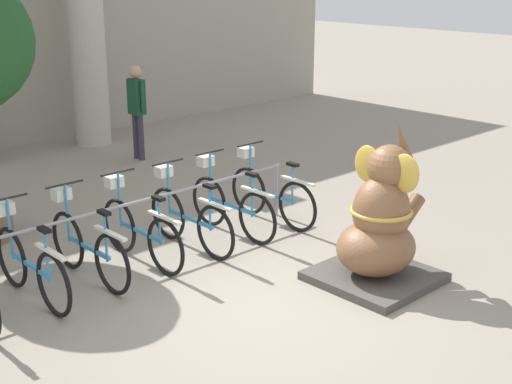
{
  "coord_description": "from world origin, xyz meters",
  "views": [
    {
      "loc": [
        -4.86,
        -5.02,
        3.51
      ],
      "look_at": [
        0.47,
        0.68,
        1.0
      ],
      "focal_mm": 50.0,
      "sensor_mm": 36.0,
      "label": 1
    }
  ],
  "objects_px": {
    "bicycle_6": "(271,193)",
    "person_pedestrian": "(137,103)",
    "bicycle_2": "(87,246)",
    "bicycle_3": "(140,230)",
    "bicycle_4": "(189,217)",
    "bicycle_5": "(231,204)",
    "bicycle_1": "(30,264)",
    "elephant_statue": "(380,228)"
  },
  "relations": [
    {
      "from": "bicycle_3",
      "to": "bicycle_1",
      "type": "bearing_deg",
      "value": -178.31
    },
    {
      "from": "bicycle_5",
      "to": "bicycle_6",
      "type": "distance_m",
      "value": 0.72
    },
    {
      "from": "bicycle_3",
      "to": "elephant_statue",
      "type": "xyz_separation_m",
      "value": [
        1.72,
        -2.3,
        0.22
      ]
    },
    {
      "from": "bicycle_3",
      "to": "bicycle_4",
      "type": "distance_m",
      "value": 0.73
    },
    {
      "from": "bicycle_5",
      "to": "person_pedestrian",
      "type": "height_order",
      "value": "person_pedestrian"
    },
    {
      "from": "bicycle_3",
      "to": "bicycle_4",
      "type": "bearing_deg",
      "value": -3.54
    },
    {
      "from": "bicycle_5",
      "to": "bicycle_1",
      "type": "bearing_deg",
      "value": -179.64
    },
    {
      "from": "bicycle_6",
      "to": "elephant_statue",
      "type": "height_order",
      "value": "elephant_statue"
    },
    {
      "from": "bicycle_5",
      "to": "bicycle_6",
      "type": "bearing_deg",
      "value": -2.08
    },
    {
      "from": "bicycle_1",
      "to": "bicycle_3",
      "type": "distance_m",
      "value": 1.45
    },
    {
      "from": "bicycle_4",
      "to": "bicycle_5",
      "type": "bearing_deg",
      "value": 1.62
    },
    {
      "from": "bicycle_2",
      "to": "bicycle_3",
      "type": "height_order",
      "value": "same"
    },
    {
      "from": "bicycle_4",
      "to": "elephant_statue",
      "type": "relative_size",
      "value": 0.9
    },
    {
      "from": "bicycle_4",
      "to": "elephant_statue",
      "type": "height_order",
      "value": "elephant_statue"
    },
    {
      "from": "bicycle_2",
      "to": "bicycle_5",
      "type": "bearing_deg",
      "value": -0.54
    },
    {
      "from": "bicycle_2",
      "to": "bicycle_1",
      "type": "bearing_deg",
      "value": -176.93
    },
    {
      "from": "bicycle_4",
      "to": "person_pedestrian",
      "type": "height_order",
      "value": "person_pedestrian"
    },
    {
      "from": "elephant_statue",
      "to": "bicycle_1",
      "type": "bearing_deg",
      "value": 144.6
    },
    {
      "from": "bicycle_3",
      "to": "person_pedestrian",
      "type": "distance_m",
      "value": 4.96
    },
    {
      "from": "bicycle_5",
      "to": "elephant_statue",
      "type": "relative_size",
      "value": 0.9
    },
    {
      "from": "bicycle_4",
      "to": "bicycle_3",
      "type": "bearing_deg",
      "value": 176.46
    },
    {
      "from": "bicycle_1",
      "to": "bicycle_4",
      "type": "xyz_separation_m",
      "value": [
        2.17,
        -0.0,
        0.0
      ]
    },
    {
      "from": "bicycle_2",
      "to": "person_pedestrian",
      "type": "height_order",
      "value": "person_pedestrian"
    },
    {
      "from": "bicycle_4",
      "to": "bicycle_5",
      "type": "relative_size",
      "value": 1.0
    },
    {
      "from": "elephant_statue",
      "to": "person_pedestrian",
      "type": "distance_m",
      "value": 6.47
    },
    {
      "from": "person_pedestrian",
      "to": "bicycle_2",
      "type": "bearing_deg",
      "value": -130.38
    },
    {
      "from": "bicycle_6",
      "to": "person_pedestrian",
      "type": "height_order",
      "value": "person_pedestrian"
    },
    {
      "from": "bicycle_6",
      "to": "elephant_statue",
      "type": "xyz_separation_m",
      "value": [
        -0.45,
        -2.25,
        0.22
      ]
    },
    {
      "from": "bicycle_6",
      "to": "bicycle_4",
      "type": "bearing_deg",
      "value": 179.77
    },
    {
      "from": "bicycle_6",
      "to": "person_pedestrian",
      "type": "bearing_deg",
      "value": 82.06
    },
    {
      "from": "bicycle_5",
      "to": "person_pedestrian",
      "type": "relative_size",
      "value": 0.96
    },
    {
      "from": "bicycle_2",
      "to": "person_pedestrian",
      "type": "bearing_deg",
      "value": 49.62
    },
    {
      "from": "bicycle_1",
      "to": "bicycle_4",
      "type": "bearing_deg",
      "value": -0.06
    },
    {
      "from": "bicycle_3",
      "to": "bicycle_5",
      "type": "bearing_deg",
      "value": -0.96
    },
    {
      "from": "bicycle_4",
      "to": "bicycle_6",
      "type": "height_order",
      "value": "same"
    },
    {
      "from": "bicycle_6",
      "to": "person_pedestrian",
      "type": "relative_size",
      "value": 0.96
    },
    {
      "from": "bicycle_3",
      "to": "person_pedestrian",
      "type": "xyz_separation_m",
      "value": [
        2.75,
        4.08,
        0.64
      ]
    },
    {
      "from": "bicycle_3",
      "to": "bicycle_6",
      "type": "height_order",
      "value": "same"
    },
    {
      "from": "bicycle_1",
      "to": "bicycle_6",
      "type": "bearing_deg",
      "value": -0.13
    },
    {
      "from": "bicycle_2",
      "to": "bicycle_3",
      "type": "distance_m",
      "value": 0.72
    },
    {
      "from": "bicycle_2",
      "to": "bicycle_5",
      "type": "distance_m",
      "value": 2.17
    },
    {
      "from": "bicycle_2",
      "to": "bicycle_3",
      "type": "bearing_deg",
      "value": 0.3
    }
  ]
}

